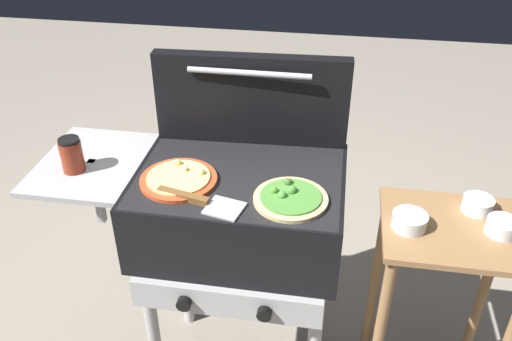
# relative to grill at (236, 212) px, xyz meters

# --- Properties ---
(grill) EXTENTS (0.96, 0.53, 0.90)m
(grill) POSITION_rel_grill_xyz_m (0.00, 0.00, 0.00)
(grill) COLOR black
(grill) RESTS_ON ground_plane
(grill_lid_open) EXTENTS (0.63, 0.09, 0.30)m
(grill_lid_open) POSITION_rel_grill_xyz_m (0.01, 0.22, 0.30)
(grill_lid_open) COLOR black
(grill_lid_open) RESTS_ON grill
(pizza_veggie) EXTENTS (0.21, 0.21, 0.04)m
(pizza_veggie) POSITION_rel_grill_xyz_m (0.18, -0.10, 0.15)
(pizza_veggie) COLOR #E0C17F
(pizza_veggie) RESTS_ON grill
(pizza_cheese) EXTENTS (0.23, 0.23, 0.03)m
(pizza_cheese) POSITION_rel_grill_xyz_m (-0.16, -0.06, 0.15)
(pizza_cheese) COLOR #C64723
(pizza_cheese) RESTS_ON grill
(sauce_jar) EXTENTS (0.07, 0.07, 0.11)m
(sauce_jar) POSITION_rel_grill_xyz_m (-0.49, -0.05, 0.20)
(sauce_jar) COLOR maroon
(sauce_jar) RESTS_ON grill
(spatula) EXTENTS (0.27, 0.11, 0.02)m
(spatula) POSITION_rel_grill_xyz_m (-0.07, -0.16, 0.15)
(spatula) COLOR #B7BABF
(spatula) RESTS_ON grill
(prep_table) EXTENTS (0.44, 0.36, 0.78)m
(prep_table) POSITION_rel_grill_xyz_m (0.67, 0.00, -0.20)
(prep_table) COLOR olive
(prep_table) RESTS_ON ground_plane
(topping_bowl_near) EXTENTS (0.11, 0.11, 0.04)m
(topping_bowl_near) POSITION_rel_grill_xyz_m (0.53, -0.02, 0.05)
(topping_bowl_near) COLOR silver
(topping_bowl_near) RESTS_ON prep_table
(topping_bowl_far) EXTENTS (0.09, 0.09, 0.04)m
(topping_bowl_far) POSITION_rel_grill_xyz_m (0.80, -0.00, 0.05)
(topping_bowl_far) COLOR silver
(topping_bowl_far) RESTS_ON prep_table
(topping_bowl_middle) EXTENTS (0.09, 0.09, 0.04)m
(topping_bowl_middle) POSITION_rel_grill_xyz_m (0.75, 0.10, 0.05)
(topping_bowl_middle) COLOR silver
(topping_bowl_middle) RESTS_ON prep_table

